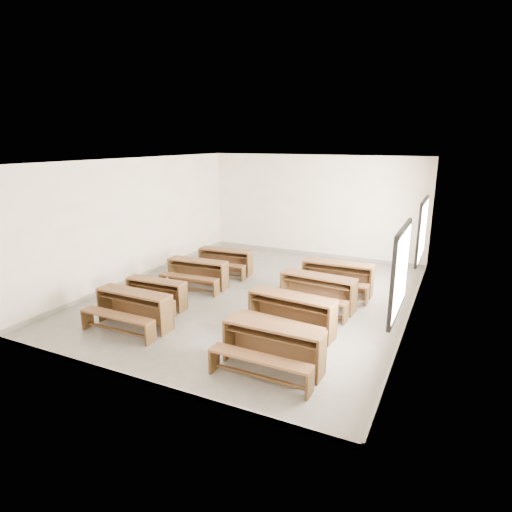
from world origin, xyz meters
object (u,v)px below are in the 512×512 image
at_px(desk_set_1, 155,292).
at_px(desk_set_3, 225,259).
at_px(desk_set_2, 197,272).
at_px(desk_set_5, 290,312).
at_px(desk_set_0, 133,307).
at_px(desk_set_7, 337,275).
at_px(desk_set_4, 272,344).
at_px(desk_set_6, 317,290).

distance_m(desk_set_1, desk_set_3, 2.90).
height_order(desk_set_2, desk_set_5, desk_set_5).
bearing_deg(desk_set_0, desk_set_7, 49.95).
xyz_separation_m(desk_set_0, desk_set_5, (2.95, 1.06, 0.02)).
bearing_deg(desk_set_4, desk_set_0, 175.19).
xyz_separation_m(desk_set_2, desk_set_4, (3.36, -2.90, 0.03)).
distance_m(desk_set_6, desk_set_7, 1.18).
height_order(desk_set_0, desk_set_5, desk_set_5).
height_order(desk_set_4, desk_set_7, desk_set_7).
bearing_deg(desk_set_4, desk_set_1, 159.51).
height_order(desk_set_5, desk_set_6, desk_set_5).
bearing_deg(desk_set_7, desk_set_2, -162.50).
height_order(desk_set_0, desk_set_1, desk_set_0).
xyz_separation_m(desk_set_2, desk_set_3, (0.05, 1.33, -0.01)).
xyz_separation_m(desk_set_0, desk_set_1, (-0.26, 1.02, -0.06)).
xyz_separation_m(desk_set_0, desk_set_6, (3.01, 2.53, 0.02)).
height_order(desk_set_2, desk_set_4, desk_set_4).
bearing_deg(desk_set_4, desk_set_5, 99.76).
distance_m(desk_set_4, desk_set_6, 2.84).
bearing_deg(desk_set_7, desk_set_5, -94.83).
height_order(desk_set_6, desk_set_7, desk_set_7).
distance_m(desk_set_5, desk_set_6, 1.47).
bearing_deg(desk_set_0, desk_set_1, 104.50).
height_order(desk_set_4, desk_set_5, desk_set_5).
distance_m(desk_set_1, desk_set_2, 1.57).
xyz_separation_m(desk_set_6, desk_set_7, (0.12, 1.17, 0.01)).
bearing_deg(desk_set_5, desk_set_2, 158.86).
xyz_separation_m(desk_set_1, desk_set_5, (3.21, 0.04, 0.08)).
height_order(desk_set_1, desk_set_7, desk_set_7).
xyz_separation_m(desk_set_3, desk_set_7, (3.27, -0.22, 0.05)).
bearing_deg(desk_set_0, desk_set_3, 92.16).
bearing_deg(desk_set_2, desk_set_6, -5.25).
bearing_deg(desk_set_7, desk_set_6, -96.98).
bearing_deg(desk_set_7, desk_set_4, -90.41).
xyz_separation_m(desk_set_1, desk_set_7, (3.39, 2.68, 0.08)).
bearing_deg(desk_set_2, desk_set_0, -89.97).
bearing_deg(desk_set_5, desk_set_4, -76.14).
relative_size(desk_set_2, desk_set_3, 1.02).
distance_m(desk_set_2, desk_set_6, 3.20).
bearing_deg(desk_set_6, desk_set_7, 88.11).
bearing_deg(desk_set_2, desk_set_7, 14.31).
relative_size(desk_set_3, desk_set_5, 0.89).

